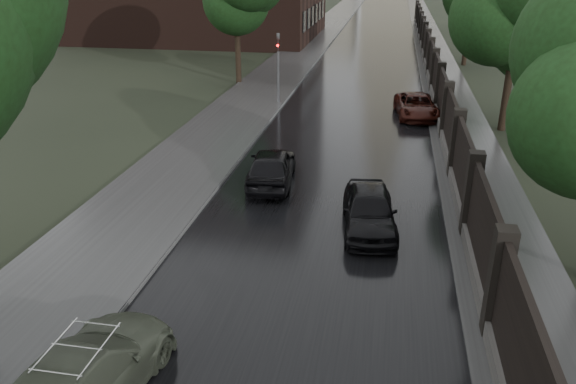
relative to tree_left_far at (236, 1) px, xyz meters
The scene contains 8 objects.
fence_right 13.44m from the tree_left_far, ahead, with size 0.45×75.72×2.70m.
tree_left_far is the anchor object (origin of this frame).
tree_right_b 17.45m from the tree_left_far, 27.30° to the right, with size 4.08×4.08×7.01m.
traffic_light 6.84m from the tree_left_far, 53.53° to the right, with size 0.16×0.32×4.00m.
volga_sedan 29.43m from the tree_left_far, 80.69° to the right, with size 1.90×4.67×1.36m, color #454C3C.
hatchback_left 18.48m from the tree_left_far, 71.05° to the right, with size 1.64×4.07×1.39m, color black.
car_right_near 22.80m from the tree_left_far, 64.54° to the right, with size 1.59×3.96×1.35m, color black.
car_right_far 13.85m from the tree_left_far, 29.15° to the right, with size 2.00×4.33×1.20m, color black.
Camera 1 is at (1.97, -6.14, 7.96)m, focal length 35.00 mm.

